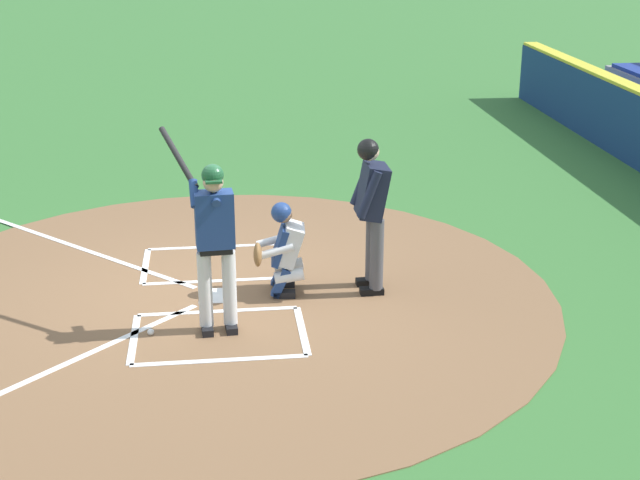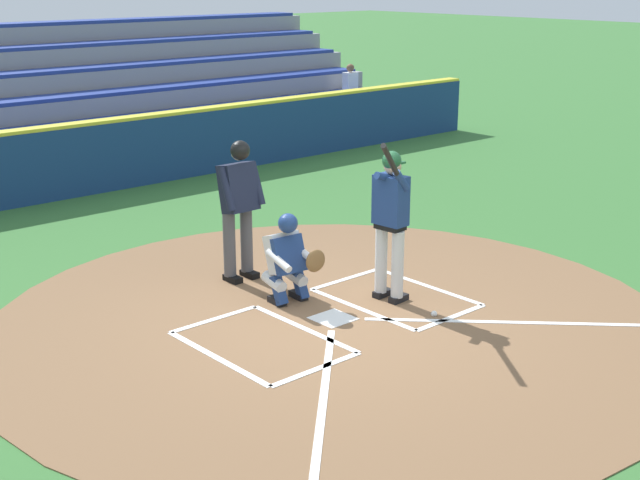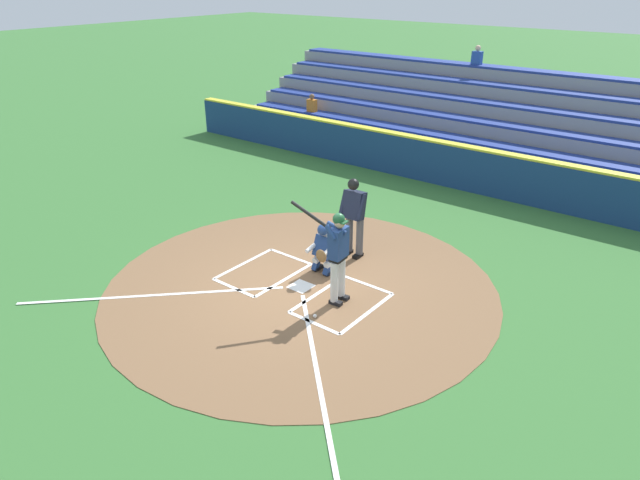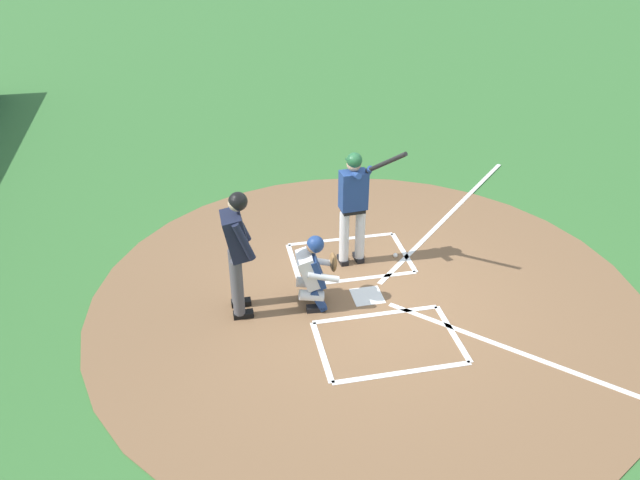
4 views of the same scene
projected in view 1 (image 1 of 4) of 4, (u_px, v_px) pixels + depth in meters
The scene contains 7 objects.
ground_plane at pixel (217, 297), 10.85m from camera, with size 120.00×120.00×0.00m, color #387033.
dirt_circle at pixel (217, 296), 10.84m from camera, with size 8.00×8.00×0.01m, color brown.
home_plate_and_chalk at pixel (142, 299), 10.74m from camera, with size 7.93×4.91×0.01m.
batter at pixel (214, 236), 9.61m from camera, with size 0.90×0.77×2.13m.
catcher at pixel (283, 247), 10.74m from camera, with size 0.59×0.63×1.13m.
plate_umpire at pixel (372, 205), 10.66m from camera, with size 0.58×0.41×1.86m.
baseball at pixel (151, 332), 9.87m from camera, with size 0.07×0.07×0.07m, color white.
Camera 1 is at (-10.02, -0.02, 4.37)m, focal length 51.59 mm.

